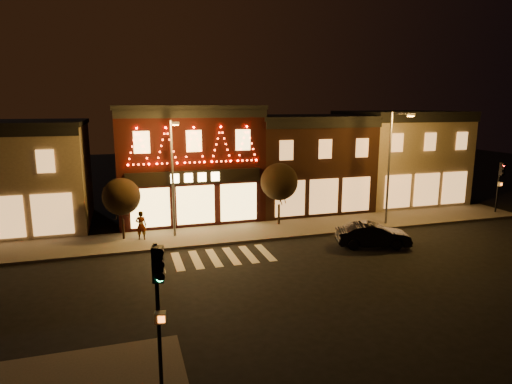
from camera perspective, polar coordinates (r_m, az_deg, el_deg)
name	(u,v)px	position (r m, az deg, el deg)	size (l,w,h in m)	color
ground	(231,286)	(20.94, -3.27, -12.16)	(120.00, 120.00, 0.00)	black
sidewalk_far	(232,233)	(28.67, -3.20, -5.43)	(44.00, 4.00, 0.15)	#47423D
building_pulp	(186,161)	(33.22, -9.12, 3.98)	(10.20, 8.34, 8.30)	black
building_right_a	(303,162)	(35.83, 6.15, 3.94)	(9.20, 8.28, 7.50)	#341B12
building_right_b	(398,156)	(40.19, 18.08, 4.47)	(9.20, 8.28, 7.80)	#7B6C57
traffic_signal_near	(158,290)	(12.74, -12.64, -12.38)	(0.36, 0.47, 4.44)	black
traffic_signal_far	(501,177)	(38.17, 29.34, 1.75)	(0.32, 0.44, 3.91)	black
streetlamp_mid	(173,170)	(27.23, -10.79, 2.88)	(0.47, 1.67, 7.29)	#59595E
streetlamp_right	(392,160)	(31.06, 17.35, 4.06)	(0.72, 1.76, 7.72)	#59595E
tree_left	(121,197)	(27.88, -17.19, -0.58)	(2.29, 2.29, 3.82)	black
tree_right	(279,182)	(29.93, 3.05, 1.35)	(2.57, 2.57, 4.30)	black
dark_sedan	(373,235)	(27.01, 15.04, -5.47)	(1.50, 4.31, 1.42)	black
pedestrian	(141,225)	(27.82, -14.79, -4.23)	(0.66, 0.43, 1.80)	gray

